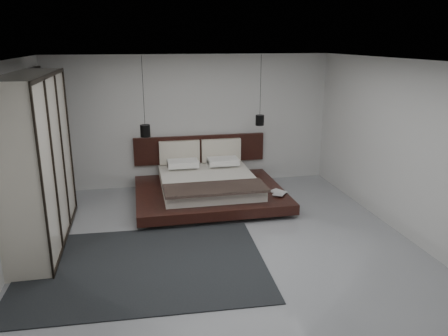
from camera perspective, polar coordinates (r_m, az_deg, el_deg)
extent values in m
plane|color=gray|center=(7.04, -0.66, -9.54)|extent=(6.00, 6.00, 0.00)
plane|color=white|center=(6.34, -0.74, 13.88)|extent=(6.00, 6.00, 0.00)
plane|color=silver|center=(9.44, -4.16, 6.12)|extent=(6.00, 0.00, 6.00)
plane|color=silver|center=(3.82, 7.98, -9.83)|extent=(6.00, 0.00, 6.00)
plane|color=silver|center=(6.69, -26.83, 0.06)|extent=(0.00, 6.00, 6.00)
plane|color=silver|center=(7.68, 21.87, 2.59)|extent=(0.00, 6.00, 6.00)
cube|color=black|center=(9.02, -22.62, 3.76)|extent=(0.05, 0.90, 2.60)
cube|color=black|center=(8.63, -1.89, -4.22)|extent=(2.24, 1.83, 0.08)
cube|color=black|center=(8.58, -1.90, -3.40)|extent=(2.85, 2.34, 0.18)
cube|color=silver|center=(8.64, -2.06, -1.84)|extent=(1.83, 2.03, 0.22)
cube|color=black|center=(7.86, -1.11, -2.66)|extent=(1.85, 0.71, 0.05)
cube|color=white|center=(9.28, -5.48, 0.49)|extent=(0.63, 0.41, 0.12)
cube|color=white|center=(9.40, -0.30, 0.78)|extent=(0.63, 0.41, 0.12)
cube|color=white|center=(9.13, -5.39, 0.62)|extent=(0.63, 0.41, 0.12)
cube|color=white|center=(9.25, -0.13, 0.91)|extent=(0.63, 0.41, 0.12)
cube|color=black|center=(9.55, -3.16, 2.50)|extent=(2.85, 0.08, 0.60)
cube|color=silver|center=(9.42, -5.83, 2.05)|extent=(0.86, 0.10, 0.50)
cube|color=silver|center=(9.55, -0.37, 2.33)|extent=(0.86, 0.10, 0.50)
imported|color=#99724C|center=(8.35, 6.63, -3.31)|extent=(0.35, 0.37, 0.03)
imported|color=#99724C|center=(8.31, 6.57, -3.23)|extent=(0.33, 0.34, 0.02)
cylinder|color=black|center=(8.63, -10.51, 9.88)|extent=(0.01, 0.01, 1.32)
cylinder|color=black|center=(8.75, -10.25, 4.80)|extent=(0.20, 0.20, 0.24)
cylinder|color=#FFE0B2|center=(8.77, -10.22, 4.13)|extent=(0.15, 0.15, 0.01)
cylinder|color=black|center=(8.98, 4.80, 10.71)|extent=(0.01, 0.01, 1.21)
cylinder|color=black|center=(9.08, 4.69, 6.24)|extent=(0.18, 0.18, 0.21)
cylinder|color=#FFE0B2|center=(9.09, 4.68, 5.67)|extent=(0.13, 0.13, 0.01)
cube|color=beige|center=(7.23, -23.23, 0.85)|extent=(0.60, 2.61, 2.61)
cube|color=black|center=(6.97, -21.85, 11.17)|extent=(0.03, 2.61, 0.06)
cube|color=black|center=(7.59, -19.81, -8.32)|extent=(0.03, 2.61, 0.06)
cube|color=black|center=(5.94, -22.62, -2.27)|extent=(0.03, 0.05, 2.61)
cube|color=black|center=(6.76, -21.32, 0.04)|extent=(0.03, 0.05, 2.61)
cube|color=black|center=(7.59, -20.30, 1.86)|extent=(0.03, 0.05, 2.61)
cube|color=black|center=(8.43, -19.49, 3.31)|extent=(0.03, 0.05, 2.61)
cube|color=black|center=(6.42, -10.47, -12.45)|extent=(3.52, 2.58, 0.01)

